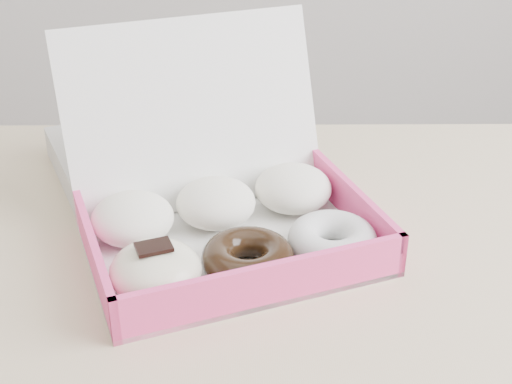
{
  "coord_description": "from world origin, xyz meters",
  "views": [
    {
      "loc": [
        -0.03,
        -0.57,
        1.18
      ],
      "look_at": [
        -0.02,
        0.08,
        0.82
      ],
      "focal_mm": 50.0,
      "sensor_mm": 36.0,
      "label": 1
    }
  ],
  "objects": [
    {
      "name": "table",
      "position": [
        0.0,
        0.0,
        0.67
      ],
      "size": [
        1.2,
        0.8,
        0.75
      ],
      "color": "#D0B488",
      "rests_on": "ground"
    },
    {
      "name": "donut_box",
      "position": [
        -0.06,
        0.08,
        0.78
      ],
      "size": [
        0.37,
        0.36,
        0.21
      ],
      "rotation": [
        0.0,
        0.0,
        0.36
      ],
      "color": "white",
      "rests_on": "table"
    },
    {
      "name": "newspapers",
      "position": [
        -0.15,
        0.26,
        0.77
      ],
      "size": [
        0.31,
        0.29,
        0.04
      ],
      "primitive_type": "cube",
      "rotation": [
        0.0,
        0.0,
        0.42
      ],
      "color": "silver",
      "rests_on": "table"
    }
  ]
}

